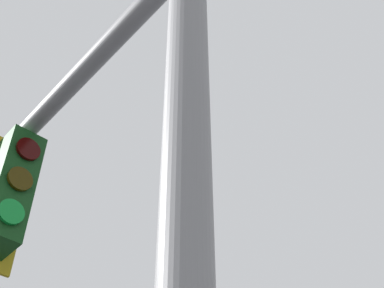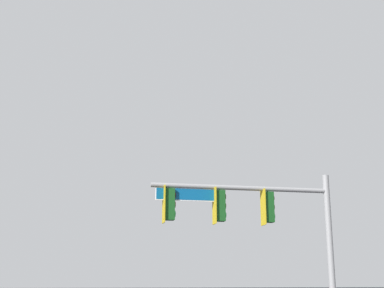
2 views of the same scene
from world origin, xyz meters
The scene contains 1 object.
signal_pole_near centered at (-3.07, -8.26, 4.19)m, with size 6.71×0.90×5.85m.
Camera 2 is at (4.68, 9.47, 1.93)m, focal length 50.00 mm.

